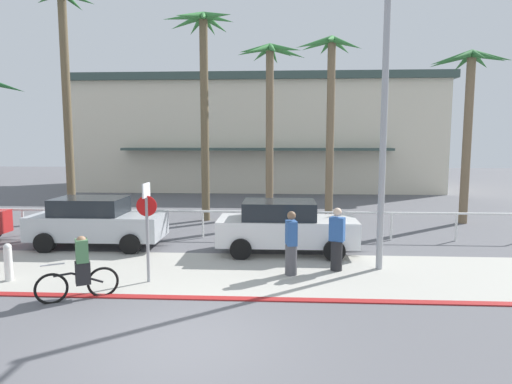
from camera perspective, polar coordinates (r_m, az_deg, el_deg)
name	(u,v)px	position (r m, az deg, el deg)	size (l,w,h in m)	color
ground_plane	(238,230)	(18.02, -2.38, -4.89)	(80.00, 80.00, 0.00)	#5B5B60
sidewalk_strip	(217,272)	(12.43, -5.02, -10.25)	(44.00, 4.00, 0.02)	#ADAAA0
curb_paint	(205,298)	(10.56, -6.61, -13.38)	(44.00, 0.24, 0.03)	maroon
building_backdrop	(260,134)	(34.17, 0.46, 7.45)	(25.80, 10.56, 8.04)	beige
rail_fence	(234,216)	(16.40, -2.90, -3.08)	(20.76, 0.08, 1.04)	white
stop_sign_bike_lane	(147,218)	(11.53, -13.83, -3.25)	(0.52, 0.56, 2.56)	gray
bollard_0	(8,262)	(13.18, -29.23, -7.84)	(0.20, 0.20, 1.00)	white
streetlight_curb	(386,115)	(12.44, 16.36, 9.41)	(0.24, 2.54, 7.50)	#9EA0A5
palm_tree_2	(64,52)	(21.64, -23.47, 16.12)	(2.88, 2.91, 10.01)	brown
palm_tree_3	(203,65)	(20.22, -6.85, 15.90)	(3.16, 3.26, 9.09)	brown
palm_tree_4	(270,84)	(21.14, 1.80, 13.70)	(3.29, 3.62, 8.02)	#756047
palm_tree_5	(330,87)	(20.84, 9.50, 13.22)	(3.12, 3.12, 8.24)	#756047
palm_tree_6	(469,92)	(21.26, 25.64, 11.53)	(3.45, 3.32, 7.38)	#756047
car_silver_1	(96,222)	(16.00, -19.82, -3.61)	(4.40, 2.02, 1.69)	#B2B7BC
car_white_2	(285,226)	(14.29, 3.77, -4.43)	(4.40, 2.02, 1.69)	white
cyclist_black_0	(80,269)	(11.03, -21.63, -9.23)	(1.62, 0.93, 1.50)	black
pedestrian_0	(291,246)	(11.98, 4.54, -6.91)	(0.37, 0.44, 1.75)	#4C4C51
pedestrian_1	(337,242)	(12.54, 10.34, -6.31)	(0.47, 0.42, 1.78)	#232326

